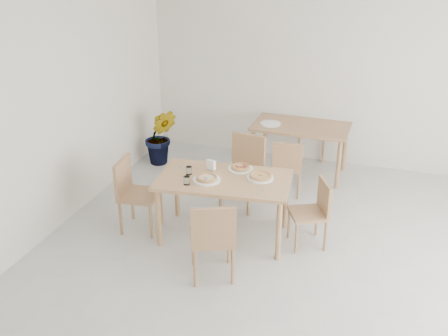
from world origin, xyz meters
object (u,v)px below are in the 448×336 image
(chair_north, at_px, (244,166))
(tumbler_a, at_px, (189,171))
(plate_margherita, at_px, (260,178))
(napkin_holder, at_px, (211,165))
(main_table, at_px, (224,185))
(plate_empty, at_px, (270,124))
(pizza_pepperoni, at_px, (241,167))
(plate_mushroom, at_px, (207,180))
(tumbler_b, at_px, (187,181))
(plate_pepperoni, at_px, (241,169))
(second_table, at_px, (301,131))
(pizza_margherita, at_px, (260,176))
(chair_east, at_px, (315,209))
(potted_plant, at_px, (161,137))
(pizza_mushroom, at_px, (207,178))
(chair_back_s, at_px, (287,164))
(chair_west, at_px, (133,189))
(chair_back_n, at_px, (311,125))
(chair_south, at_px, (213,236))

(chair_north, distance_m, tumbler_a, 1.01)
(plate_margherita, bearing_deg, napkin_holder, 176.59)
(main_table, bearing_deg, plate_empty, 81.80)
(main_table, bearing_deg, pizza_pepperoni, 62.24)
(plate_mushroom, bearing_deg, tumbler_b, -136.88)
(plate_mushroom, bearing_deg, tumbler_a, 159.76)
(plate_pepperoni, xyz_separation_m, second_table, (0.38, 1.74, -0.10))
(chair_north, relative_size, plate_empty, 3.15)
(pizza_margherita, xyz_separation_m, plate_empty, (-0.32, 1.80, -0.02))
(chair_east, xyz_separation_m, potted_plant, (-2.59, 1.56, -0.01))
(pizza_margherita, bearing_deg, second_table, 86.81)
(pizza_mushroom, bearing_deg, chair_back_s, 65.45)
(chair_west, height_order, plate_empty, chair_west)
(chair_west, bearing_deg, plate_margherita, -85.50)
(second_table, relative_size, plate_empty, 4.68)
(chair_west, height_order, plate_mushroom, chair_west)
(pizza_margherita, bearing_deg, plate_empty, 100.06)
(pizza_margherita, relative_size, plate_empty, 0.97)
(chair_back_n, bearing_deg, pizza_pepperoni, -113.79)
(chair_south, height_order, chair_west, chair_south)
(tumbler_b, bearing_deg, chair_back_n, 74.16)
(tumbler_b, distance_m, chair_back_n, 3.16)
(main_table, bearing_deg, napkin_holder, 136.92)
(chair_north, xyz_separation_m, tumbler_b, (-0.32, -1.15, 0.26))
(pizza_mushroom, relative_size, second_table, 0.19)
(pizza_pepperoni, xyz_separation_m, potted_plant, (-1.69, 1.44, -0.34))
(chair_west, bearing_deg, chair_north, -52.33)
(plate_pepperoni, xyz_separation_m, pizza_mushroom, (-0.27, -0.40, 0.02))
(chair_north, distance_m, plate_margherita, 0.87)
(pizza_margherita, height_order, tumbler_b, tumbler_b)
(chair_back_s, xyz_separation_m, plate_empty, (-0.40, 0.65, 0.30))
(main_table, relative_size, chair_back_s, 1.98)
(chair_east, bearing_deg, napkin_holder, -115.83)
(chair_west, bearing_deg, pizza_mushroom, -93.94)
(pizza_mushroom, relative_size, tumbler_a, 2.77)
(main_table, distance_m, chair_west, 1.10)
(main_table, distance_m, plate_empty, 1.93)
(second_table, bearing_deg, chair_west, -124.64)
(chair_east, height_order, plate_mushroom, chair_east)
(plate_pepperoni, height_order, pizza_pepperoni, pizza_pepperoni)
(plate_pepperoni, distance_m, chair_back_n, 2.52)
(plate_mushroom, relative_size, potted_plant, 0.35)
(tumbler_a, bearing_deg, plate_mushroom, -20.24)
(tumbler_a, xyz_separation_m, chair_back_n, (0.93, 2.78, -0.29))
(chair_west, distance_m, chair_east, 2.11)
(tumbler_a, relative_size, tumbler_b, 1.00)
(pizza_pepperoni, bearing_deg, second_table, 77.54)
(pizza_margherita, relative_size, chair_back_n, 0.33)
(main_table, bearing_deg, tumbler_b, -146.28)
(tumbler_a, bearing_deg, pizza_pepperoni, 30.45)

